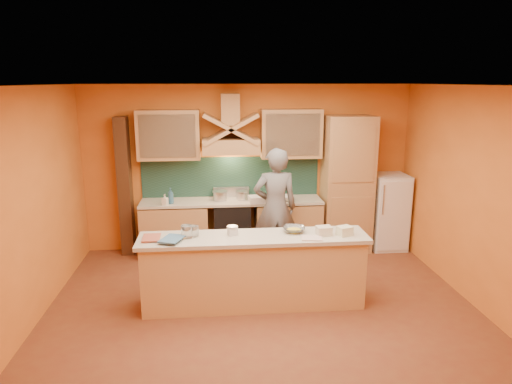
{
  "coord_description": "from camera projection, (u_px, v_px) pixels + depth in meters",
  "views": [
    {
      "loc": [
        -0.57,
        -5.13,
        2.85
      ],
      "look_at": [
        -0.01,
        0.9,
        1.37
      ],
      "focal_mm": 32.0,
      "sensor_mm": 36.0,
      "label": 1
    }
  ],
  "objects": [
    {
      "name": "floor",
      "position": [
        264.0,
        315.0,
        5.69
      ],
      "size": [
        5.5,
        5.0,
        0.01
      ],
      "primitive_type": "cube",
      "color": "brown",
      "rests_on": "ground"
    },
    {
      "name": "ceiling",
      "position": [
        265.0,
        85.0,
        5.03
      ],
      "size": [
        5.5,
        5.0,
        0.01
      ],
      "primitive_type": "cube",
      "color": "white",
      "rests_on": "wall_back"
    },
    {
      "name": "wall_back",
      "position": [
        248.0,
        168.0,
        7.78
      ],
      "size": [
        5.5,
        0.02,
        2.8
      ],
      "primitive_type": "cube",
      "color": "orange",
      "rests_on": "floor"
    },
    {
      "name": "wall_front",
      "position": [
        307.0,
        312.0,
        2.94
      ],
      "size": [
        5.5,
        0.02,
        2.8
      ],
      "primitive_type": "cube",
      "color": "orange",
      "rests_on": "floor"
    },
    {
      "name": "wall_left",
      "position": [
        21.0,
        214.0,
        5.11
      ],
      "size": [
        0.02,
        5.0,
        2.8
      ],
      "primitive_type": "cube",
      "color": "orange",
      "rests_on": "floor"
    },
    {
      "name": "wall_right",
      "position": [
        486.0,
        202.0,
        5.61
      ],
      "size": [
        0.02,
        5.0,
        2.8
      ],
      "primitive_type": "cube",
      "color": "orange",
      "rests_on": "floor"
    },
    {
      "name": "base_cabinet_left",
      "position": [
        175.0,
        230.0,
        7.61
      ],
      "size": [
        1.1,
        0.6,
        0.86
      ],
      "primitive_type": "cube",
      "color": "tan",
      "rests_on": "floor"
    },
    {
      "name": "base_cabinet_right",
      "position": [
        288.0,
        226.0,
        7.78
      ],
      "size": [
        1.1,
        0.6,
        0.86
      ],
      "primitive_type": "cube",
      "color": "tan",
      "rests_on": "floor"
    },
    {
      "name": "counter_top",
      "position": [
        232.0,
        201.0,
        7.58
      ],
      "size": [
        3.0,
        0.62,
        0.04
      ],
      "primitive_type": "cube",
      "color": "beige",
      "rests_on": "base_cabinet_left"
    },
    {
      "name": "stove",
      "position": [
        232.0,
        227.0,
        7.69
      ],
      "size": [
        0.6,
        0.58,
        0.9
      ],
      "primitive_type": "cube",
      "color": "black",
      "rests_on": "floor"
    },
    {
      "name": "backsplash",
      "position": [
        231.0,
        177.0,
        7.77
      ],
      "size": [
        3.0,
        0.03,
        0.7
      ],
      "primitive_type": "cube",
      "color": "#1A3931",
      "rests_on": "wall_back"
    },
    {
      "name": "range_hood",
      "position": [
        231.0,
        146.0,
        7.41
      ],
      "size": [
        0.92,
        0.5,
        0.24
      ],
      "primitive_type": "cube",
      "color": "tan",
      "rests_on": "wall_back"
    },
    {
      "name": "hood_chimney",
      "position": [
        230.0,
        109.0,
        7.37
      ],
      "size": [
        0.3,
        0.3,
        0.5
      ],
      "primitive_type": "cube",
      "color": "tan",
      "rests_on": "wall_back"
    },
    {
      "name": "upper_cabinet_left",
      "position": [
        169.0,
        135.0,
        7.35
      ],
      "size": [
        1.0,
        0.35,
        0.8
      ],
      "primitive_type": "cube",
      "color": "tan",
      "rests_on": "wall_back"
    },
    {
      "name": "upper_cabinet_right",
      "position": [
        291.0,
        134.0,
        7.53
      ],
      "size": [
        1.0,
        0.35,
        0.8
      ],
      "primitive_type": "cube",
      "color": "tan",
      "rests_on": "wall_back"
    },
    {
      "name": "pantry_column",
      "position": [
        347.0,
        184.0,
        7.7
      ],
      "size": [
        0.8,
        0.6,
        2.3
      ],
      "primitive_type": "cube",
      "color": "tan",
      "rests_on": "floor"
    },
    {
      "name": "fridge",
      "position": [
        388.0,
        211.0,
        7.88
      ],
      "size": [
        0.58,
        0.6,
        1.3
      ],
      "primitive_type": "cube",
      "color": "white",
      "rests_on": "floor"
    },
    {
      "name": "trim_column_left",
      "position": [
        125.0,
        187.0,
        7.51
      ],
      "size": [
        0.2,
        0.3,
        2.3
      ],
      "primitive_type": "cube",
      "color": "#472816",
      "rests_on": "floor"
    },
    {
      "name": "island_body",
      "position": [
        254.0,
        273.0,
        5.87
      ],
      "size": [
        2.8,
        0.55,
        0.88
      ],
      "primitive_type": "cube",
      "color": "#DDAF71",
      "rests_on": "floor"
    },
    {
      "name": "island_top",
      "position": [
        254.0,
        238.0,
        5.76
      ],
      "size": [
        2.9,
        0.62,
        0.05
      ],
      "primitive_type": "cube",
      "color": "beige",
      "rests_on": "island_body"
    },
    {
      "name": "person",
      "position": [
        275.0,
        208.0,
        7.05
      ],
      "size": [
        0.7,
        0.48,
        1.87
      ],
      "primitive_type": "imported",
      "rotation": [
        0.0,
        0.0,
        3.19
      ],
      "color": "slate",
      "rests_on": "floor"
    },
    {
      "name": "pot_large",
      "position": [
        220.0,
        197.0,
        7.55
      ],
      "size": [
        0.29,
        0.29,
        0.16
      ],
      "primitive_type": "cylinder",
      "rotation": [
        0.0,
        0.0,
        -0.4
      ],
      "color": "silver",
      "rests_on": "stove"
    },
    {
      "name": "pot_small",
      "position": [
        242.0,
        197.0,
        7.6
      ],
      "size": [
        0.21,
        0.21,
        0.14
      ],
      "primitive_type": "cylinder",
      "rotation": [
        0.0,
        0.0,
        0.15
      ],
      "color": "silver",
      "rests_on": "stove"
    },
    {
      "name": "soap_bottle_a",
      "position": [
        165.0,
        200.0,
        7.24
      ],
      "size": [
        0.11,
        0.11,
        0.18
      ],
      "primitive_type": "imported",
      "rotation": [
        0.0,
        0.0,
        -0.37
      ],
      "color": "silver",
      "rests_on": "counter_top"
    },
    {
      "name": "soap_bottle_b",
      "position": [
        171.0,
        196.0,
        7.33
      ],
      "size": [
        0.13,
        0.13,
        0.26
      ],
      "primitive_type": "imported",
      "rotation": [
        0.0,
        0.0,
        0.39
      ],
      "color": "#2E5E80",
      "rests_on": "counter_top"
    },
    {
      "name": "bowl_back",
      "position": [
        286.0,
        198.0,
        7.54
      ],
      "size": [
        0.34,
        0.34,
        0.08
      ],
      "primitive_type": "imported",
      "rotation": [
        0.0,
        0.0,
        0.35
      ],
      "color": "white",
      "rests_on": "counter_top"
    },
    {
      "name": "dish_rack",
      "position": [
        258.0,
        199.0,
        7.41
      ],
      "size": [
        0.33,
        0.27,
        0.11
      ],
      "primitive_type": "cube",
      "rotation": [
        0.0,
        0.0,
        0.12
      ],
      "color": "white",
      "rests_on": "counter_top"
    },
    {
      "name": "book_lower",
      "position": [
        142.0,
        238.0,
        5.62
      ],
      "size": [
        0.23,
        0.3,
        0.03
      ],
      "primitive_type": "imported",
      "rotation": [
        0.0,
        0.0,
        0.03
      ],
      "color": "#AB523D",
      "rests_on": "island_top"
    },
    {
      "name": "book_upper",
      "position": [
        163.0,
        238.0,
        5.57
      ],
      "size": [
        0.34,
        0.38,
        0.02
      ],
      "primitive_type": "imported",
      "rotation": [
        0.0,
        0.0,
        -0.39
      ],
      "color": "teal",
      "rests_on": "island_top"
    },
    {
      "name": "jar_large",
      "position": [
        187.0,
        232.0,
        5.67
      ],
      "size": [
        0.17,
        0.17,
        0.16
      ],
      "primitive_type": "cylinder",
      "rotation": [
        0.0,
        0.0,
        -0.26
      ],
      "color": "silver",
      "rests_on": "island_top"
    },
    {
      "name": "jar_small",
      "position": [
        194.0,
        231.0,
        5.72
      ],
      "size": [
        0.14,
        0.14,
        0.14
      ],
      "primitive_type": "cylinder",
      "rotation": [
        0.0,
        0.0,
        -0.28
      ],
      "color": "silver",
      "rests_on": "island_top"
    },
    {
      "name": "kitchen_scale",
      "position": [
        233.0,
        231.0,
        5.79
      ],
      "size": [
        0.14,
        0.14,
        0.1
      ],
      "primitive_type": "cube",
      "rotation": [
        0.0,
        0.0,
        0.25
      ],
      "color": "silver",
      "rests_on": "island_top"
    },
    {
      "name": "mixing_bowl",
      "position": [
        294.0,
        229.0,
        5.89
      ],
      "size": [
        0.33,
        0.33,
        0.07
      ],
      "primitive_type": "imported",
      "rotation": [
        0.0,
        0.0,
        -0.16
      ],
      "color": "silver",
      "rests_on": "island_top"
    },
    {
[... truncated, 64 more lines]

